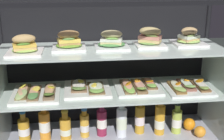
# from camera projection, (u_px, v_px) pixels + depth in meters

# --- Properties ---
(case_base_deck) EXTENTS (1.40, 0.48, 0.04)m
(case_base_deck) POSITION_uv_depth(u_px,v_px,m) (112.00, 138.00, 2.04)
(case_base_deck) COLOR #B2B3C3
(case_base_deck) RESTS_ON ground
(case_frame) EXTENTS (1.40, 0.48, 0.92)m
(case_frame) POSITION_uv_depth(u_px,v_px,m) (109.00, 61.00, 2.04)
(case_frame) COLOR black
(case_frame) RESTS_ON ground
(riser_lower_tier) EXTENTS (1.34, 0.42, 0.30)m
(riser_lower_tier) POSITION_uv_depth(u_px,v_px,m) (112.00, 114.00, 1.99)
(riser_lower_tier) COLOR silver
(riser_lower_tier) RESTS_ON case_base_deck
(shelf_lower_glass) EXTENTS (1.36, 0.44, 0.01)m
(shelf_lower_glass) POSITION_uv_depth(u_px,v_px,m) (112.00, 91.00, 1.94)
(shelf_lower_glass) COLOR silver
(shelf_lower_glass) RESTS_ON riser_lower_tier
(riser_upper_tier) EXTENTS (1.34, 0.42, 0.26)m
(riser_upper_tier) POSITION_uv_depth(u_px,v_px,m) (112.00, 71.00, 1.90)
(riser_upper_tier) COLOR silver
(riser_upper_tier) RESTS_ON shelf_lower_glass
(shelf_upper_glass) EXTENTS (1.36, 0.44, 0.01)m
(shelf_upper_glass) POSITION_uv_depth(u_px,v_px,m) (112.00, 49.00, 1.86)
(shelf_upper_glass) COLOR silver
(shelf_upper_glass) RESTS_ON riser_upper_tier
(plated_roll_sandwich_near_left_corner) EXTENTS (0.19, 0.19, 0.11)m
(plated_roll_sandwich_near_left_corner) POSITION_uv_depth(u_px,v_px,m) (24.00, 46.00, 1.74)
(plated_roll_sandwich_near_left_corner) COLOR white
(plated_roll_sandwich_near_left_corner) RESTS_ON shelf_upper_glass
(plated_roll_sandwich_far_right) EXTENTS (0.19, 0.19, 0.11)m
(plated_roll_sandwich_far_right) POSITION_uv_depth(u_px,v_px,m) (69.00, 42.00, 1.83)
(plated_roll_sandwich_far_right) COLOR white
(plated_roll_sandwich_far_right) RESTS_ON shelf_upper_glass
(plated_roll_sandwich_far_left) EXTENTS (0.20, 0.20, 0.11)m
(plated_roll_sandwich_far_left) POSITION_uv_depth(u_px,v_px,m) (111.00, 41.00, 1.87)
(plated_roll_sandwich_far_left) COLOR white
(plated_roll_sandwich_far_left) RESTS_ON shelf_upper_glass
(plated_roll_sandwich_mid_left) EXTENTS (0.18, 0.18, 0.12)m
(plated_roll_sandwich_mid_left) POSITION_uv_depth(u_px,v_px,m) (150.00, 39.00, 1.90)
(plated_roll_sandwich_mid_left) COLOR white
(plated_roll_sandwich_mid_left) RESTS_ON shelf_upper_glass
(plated_roll_sandwich_mid_right) EXTENTS (0.20, 0.20, 0.11)m
(plated_roll_sandwich_mid_right) POSITION_uv_depth(u_px,v_px,m) (189.00, 38.00, 1.95)
(plated_roll_sandwich_mid_right) COLOR white
(plated_roll_sandwich_mid_right) RESTS_ON shelf_upper_glass
(open_sandwich_tray_left_of_center) EXTENTS (0.28, 0.30, 0.06)m
(open_sandwich_tray_left_of_center) POSITION_uv_depth(u_px,v_px,m) (36.00, 93.00, 1.85)
(open_sandwich_tray_left_of_center) COLOR white
(open_sandwich_tray_left_of_center) RESTS_ON shelf_lower_glass
(open_sandwich_tray_near_left_corner) EXTENTS (0.28, 0.30, 0.06)m
(open_sandwich_tray_near_left_corner) POSITION_uv_depth(u_px,v_px,m) (87.00, 88.00, 1.93)
(open_sandwich_tray_near_left_corner) COLOR white
(open_sandwich_tray_near_left_corner) RESTS_ON shelf_lower_glass
(open_sandwich_tray_mid_left) EXTENTS (0.28, 0.30, 0.07)m
(open_sandwich_tray_mid_left) POSITION_uv_depth(u_px,v_px,m) (138.00, 86.00, 1.95)
(open_sandwich_tray_mid_left) COLOR white
(open_sandwich_tray_mid_left) RESTS_ON shelf_lower_glass
(open_sandwich_tray_right_of_center) EXTENTS (0.28, 0.30, 0.06)m
(open_sandwich_tray_right_of_center) POSITION_uv_depth(u_px,v_px,m) (188.00, 87.00, 1.95)
(open_sandwich_tray_right_of_center) COLOR white
(open_sandwich_tray_right_of_center) RESTS_ON shelf_lower_glass
(juice_bottle_front_middle) EXTENTS (0.07, 0.07, 0.20)m
(juice_bottle_front_middle) POSITION_uv_depth(u_px,v_px,m) (24.00, 129.00, 1.95)
(juice_bottle_front_middle) COLOR gold
(juice_bottle_front_middle) RESTS_ON case_base_deck
(juice_bottle_front_right_end) EXTENTS (0.07, 0.07, 0.23)m
(juice_bottle_front_right_end) POSITION_uv_depth(u_px,v_px,m) (45.00, 125.00, 1.96)
(juice_bottle_front_right_end) COLOR orange
(juice_bottle_front_right_end) RESTS_ON case_base_deck
(juice_bottle_front_left_end) EXTENTS (0.07, 0.07, 0.19)m
(juice_bottle_front_left_end) POSITION_uv_depth(u_px,v_px,m) (65.00, 128.00, 1.97)
(juice_bottle_front_left_end) COLOR gold
(juice_bottle_front_left_end) RESTS_ON case_base_deck
(juice_bottle_near_post) EXTENTS (0.06, 0.06, 0.19)m
(juice_bottle_near_post) POSITION_uv_depth(u_px,v_px,m) (85.00, 125.00, 2.00)
(juice_bottle_near_post) COLOR gold
(juice_bottle_near_post) RESTS_ON case_base_deck
(juice_bottle_back_center) EXTENTS (0.07, 0.07, 0.23)m
(juice_bottle_back_center) POSITION_uv_depth(u_px,v_px,m) (102.00, 122.00, 2.01)
(juice_bottle_back_center) COLOR maroon
(juice_bottle_back_center) RESTS_ON case_base_deck
(juice_bottle_front_fourth) EXTENTS (0.07, 0.07, 0.23)m
(juice_bottle_front_fourth) POSITION_uv_depth(u_px,v_px,m) (122.00, 122.00, 2.00)
(juice_bottle_front_fourth) COLOR white
(juice_bottle_front_fourth) RESTS_ON case_base_deck
(juice_bottle_back_left) EXTENTS (0.07, 0.07, 0.24)m
(juice_bottle_back_left) POSITION_uv_depth(u_px,v_px,m) (140.00, 119.00, 2.04)
(juice_bottle_back_left) COLOR gold
(juice_bottle_back_left) RESTS_ON case_base_deck
(juice_bottle_front_second) EXTENTS (0.07, 0.07, 0.24)m
(juice_bottle_front_second) POSITION_uv_depth(u_px,v_px,m) (160.00, 120.00, 2.03)
(juice_bottle_front_second) COLOR gold
(juice_bottle_front_second) RESTS_ON case_base_deck
(juice_bottle_tucked_behind) EXTENTS (0.07, 0.07, 0.21)m
(juice_bottle_tucked_behind) POSITION_uv_depth(u_px,v_px,m) (177.00, 121.00, 2.05)
(juice_bottle_tucked_behind) COLOR #B2C74A
(juice_bottle_tucked_behind) RESTS_ON case_base_deck
(orange_fruit_beside_bottles) EXTENTS (0.08, 0.08, 0.08)m
(orange_fruit_beside_bottles) POSITION_uv_depth(u_px,v_px,m) (189.00, 124.00, 2.09)
(orange_fruit_beside_bottles) COLOR orange
(orange_fruit_beside_bottles) RESTS_ON case_base_deck
(orange_fruit_near_left_post) EXTENTS (0.07, 0.07, 0.07)m
(orange_fruit_near_left_post) POSITION_uv_depth(u_px,v_px,m) (200.00, 132.00, 2.00)
(orange_fruit_near_left_post) COLOR orange
(orange_fruit_near_left_post) RESTS_ON case_base_deck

